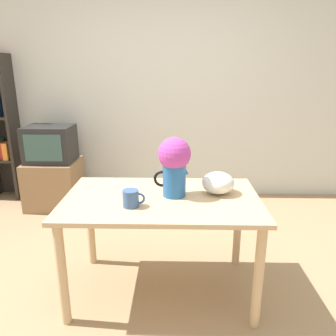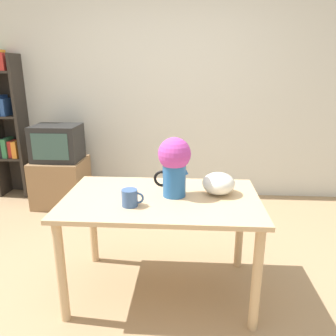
# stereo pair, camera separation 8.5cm
# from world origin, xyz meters

# --- Properties ---
(ground_plane) EXTENTS (12.00, 12.00, 0.00)m
(ground_plane) POSITION_xyz_m (0.00, 0.00, 0.00)
(ground_plane) COLOR #9E7F5B
(wall_back) EXTENTS (8.00, 0.05, 2.60)m
(wall_back) POSITION_xyz_m (0.00, 1.98, 1.30)
(wall_back) COLOR silver
(wall_back) RESTS_ON ground_plane
(table) EXTENTS (1.30, 0.80, 0.72)m
(table) POSITION_xyz_m (0.10, 0.02, 0.62)
(table) COLOR tan
(table) RESTS_ON ground_plane
(flower_vase) EXTENTS (0.25, 0.22, 0.40)m
(flower_vase) POSITION_xyz_m (0.18, 0.05, 0.96)
(flower_vase) COLOR #235B9E
(flower_vase) RESTS_ON table
(coffee_mug) EXTENTS (0.14, 0.10, 0.11)m
(coffee_mug) POSITION_xyz_m (-0.09, -0.14, 0.78)
(coffee_mug) COLOR #385689
(coffee_mug) RESTS_ON table
(white_bowl) EXTENTS (0.22, 0.22, 0.15)m
(white_bowl) POSITION_xyz_m (0.48, 0.11, 0.80)
(white_bowl) COLOR silver
(white_bowl) RESTS_ON table
(tv_stand) EXTENTS (0.57, 0.54, 0.54)m
(tv_stand) POSITION_xyz_m (-1.22, 1.54, 0.27)
(tv_stand) COLOR #8E6B47
(tv_stand) RESTS_ON ground_plane
(tv_set) EXTENTS (0.52, 0.42, 0.40)m
(tv_set) POSITION_xyz_m (-1.22, 1.54, 0.74)
(tv_set) COLOR black
(tv_set) RESTS_ON tv_stand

